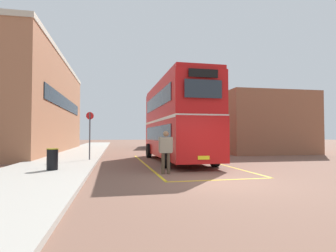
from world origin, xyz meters
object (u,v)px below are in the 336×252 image
at_px(double_decker_bus, 176,120).
at_px(pedestrian_boarding, 166,149).
at_px(single_deck_bus, 159,135).
at_px(litter_bin, 52,159).
at_px(bus_stop_sign, 90,131).

height_order(double_decker_bus, pedestrian_boarding, double_decker_bus).
bearing_deg(double_decker_bus, pedestrian_boarding, -107.51).
relative_size(single_deck_bus, litter_bin, 10.99).
height_order(single_deck_bus, pedestrian_boarding, single_deck_bus).
height_order(litter_bin, bus_stop_sign, bus_stop_sign).
distance_m(litter_bin, bus_stop_sign, 4.88).
height_order(single_deck_bus, bus_stop_sign, single_deck_bus).
relative_size(single_deck_bus, bus_stop_sign, 3.50).
bearing_deg(litter_bin, single_deck_bus, 70.18).
bearing_deg(pedestrian_boarding, litter_bin, 166.41).
bearing_deg(litter_bin, bus_stop_sign, 76.68).
bearing_deg(single_deck_bus, pedestrian_boarding, -98.49).
bearing_deg(single_deck_bus, bus_stop_sign, -111.39).
bearing_deg(pedestrian_boarding, double_decker_bus, 72.49).
height_order(pedestrian_boarding, litter_bin, pedestrian_boarding).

